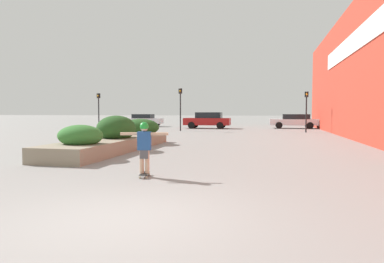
{
  "coord_description": "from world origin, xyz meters",
  "views": [
    {
      "loc": [
        2.21,
        -4.87,
        1.68
      ],
      "look_at": [
        -0.61,
        7.79,
        0.94
      ],
      "focal_mm": 32.0,
      "sensor_mm": 36.0,
      "label": 1
    }
  ],
  "objects_px": {
    "skateboard": "(145,174)",
    "traffic_light_left": "(180,102)",
    "car_center_left": "(294,121)",
    "skateboarder": "(144,142)",
    "traffic_light_far_left": "(99,105)",
    "traffic_light_right": "(306,104)",
    "car_leftmost": "(208,120)",
    "car_center_right": "(144,120)",
    "car_rightmost": "(382,121)"
  },
  "relations": [
    {
      "from": "skateboard",
      "to": "traffic_light_left",
      "type": "distance_m",
      "value": 21.57
    },
    {
      "from": "car_center_left",
      "to": "skateboarder",
      "type": "bearing_deg",
      "value": 168.4
    },
    {
      "from": "skateboard",
      "to": "traffic_light_left",
      "type": "height_order",
      "value": "traffic_light_left"
    },
    {
      "from": "car_center_left",
      "to": "traffic_light_far_left",
      "type": "distance_m",
      "value": 19.5
    },
    {
      "from": "skateboard",
      "to": "traffic_light_right",
      "type": "distance_m",
      "value": 21.9
    },
    {
      "from": "skateboarder",
      "to": "car_leftmost",
      "type": "bearing_deg",
      "value": 86.01
    },
    {
      "from": "car_leftmost",
      "to": "car_center_right",
      "type": "xyz_separation_m",
      "value": [
        -7.92,
        2.97,
        -0.09
      ]
    },
    {
      "from": "car_center_left",
      "to": "traffic_light_right",
      "type": "xyz_separation_m",
      "value": [
        0.42,
        -6.93,
        1.51
      ]
    },
    {
      "from": "traffic_light_far_left",
      "to": "skateboarder",
      "type": "bearing_deg",
      "value": -59.62
    },
    {
      "from": "skateboarder",
      "to": "traffic_light_left",
      "type": "distance_m",
      "value": 21.49
    },
    {
      "from": "car_center_left",
      "to": "car_center_right",
      "type": "height_order",
      "value": "car_center_left"
    },
    {
      "from": "skateboarder",
      "to": "car_rightmost",
      "type": "xyz_separation_m",
      "value": [
        14.17,
        29.1,
        -0.16
      ]
    },
    {
      "from": "car_rightmost",
      "to": "traffic_light_right",
      "type": "xyz_separation_m",
      "value": [
        -8.04,
        -8.19,
        1.54
      ]
    },
    {
      "from": "skateboard",
      "to": "skateboarder",
      "type": "relative_size",
      "value": 0.47
    },
    {
      "from": "skateboarder",
      "to": "traffic_light_far_left",
      "type": "xyz_separation_m",
      "value": [
        -12.72,
        21.7,
        1.45
      ]
    },
    {
      "from": "traffic_light_left",
      "to": "skateboard",
      "type": "bearing_deg",
      "value": -77.98
    },
    {
      "from": "skateboard",
      "to": "car_rightmost",
      "type": "height_order",
      "value": "car_rightmost"
    },
    {
      "from": "car_center_right",
      "to": "traffic_light_far_left",
      "type": "distance_m",
      "value": 7.59
    },
    {
      "from": "traffic_light_right",
      "to": "car_center_left",
      "type": "bearing_deg",
      "value": 93.46
    },
    {
      "from": "skateboarder",
      "to": "car_leftmost",
      "type": "xyz_separation_m",
      "value": [
        -2.89,
        25.91,
        -0.04
      ]
    },
    {
      "from": "traffic_light_far_left",
      "to": "car_center_right",
      "type": "bearing_deg",
      "value": 75.05
    },
    {
      "from": "skateboarder",
      "to": "traffic_light_far_left",
      "type": "bearing_deg",
      "value": 110.02
    },
    {
      "from": "skateboarder",
      "to": "car_rightmost",
      "type": "relative_size",
      "value": 0.35
    },
    {
      "from": "traffic_light_right",
      "to": "traffic_light_far_left",
      "type": "distance_m",
      "value": 18.87
    },
    {
      "from": "skateboard",
      "to": "car_leftmost",
      "type": "height_order",
      "value": "car_leftmost"
    },
    {
      "from": "car_center_right",
      "to": "car_leftmost",
      "type": "bearing_deg",
      "value": 69.46
    },
    {
      "from": "car_leftmost",
      "to": "car_rightmost",
      "type": "height_order",
      "value": "car_leftmost"
    },
    {
      "from": "traffic_light_left",
      "to": "skateboarder",
      "type": "bearing_deg",
      "value": -77.98
    },
    {
      "from": "traffic_light_right",
      "to": "traffic_light_left",
      "type": "bearing_deg",
      "value": 179.74
    },
    {
      "from": "car_center_left",
      "to": "traffic_light_left",
      "type": "relative_size",
      "value": 1.28
    },
    {
      "from": "skateboarder",
      "to": "car_center_left",
      "type": "relative_size",
      "value": 0.28
    },
    {
      "from": "skateboard",
      "to": "car_leftmost",
      "type": "relative_size",
      "value": 0.13
    },
    {
      "from": "skateboard",
      "to": "car_center_right",
      "type": "distance_m",
      "value": 30.84
    },
    {
      "from": "skateboard",
      "to": "car_center_left",
      "type": "distance_m",
      "value": 28.43
    },
    {
      "from": "car_rightmost",
      "to": "traffic_light_right",
      "type": "distance_m",
      "value": 11.58
    },
    {
      "from": "skateboarder",
      "to": "car_leftmost",
      "type": "distance_m",
      "value": 26.07
    },
    {
      "from": "car_leftmost",
      "to": "car_center_right",
      "type": "height_order",
      "value": "car_leftmost"
    },
    {
      "from": "traffic_light_left",
      "to": "car_rightmost",
      "type": "bearing_deg",
      "value": 23.6
    },
    {
      "from": "car_rightmost",
      "to": "traffic_light_left",
      "type": "height_order",
      "value": "traffic_light_left"
    },
    {
      "from": "skateboard",
      "to": "skateboarder",
      "type": "distance_m",
      "value": 0.83
    },
    {
      "from": "car_center_right",
      "to": "traffic_light_left",
      "type": "relative_size",
      "value": 1.08
    },
    {
      "from": "car_center_right",
      "to": "traffic_light_right",
      "type": "xyz_separation_m",
      "value": [
        16.94,
        -7.96,
        1.52
      ]
    },
    {
      "from": "car_leftmost",
      "to": "car_center_right",
      "type": "distance_m",
      "value": 8.46
    },
    {
      "from": "car_rightmost",
      "to": "skateboarder",
      "type": "bearing_deg",
      "value": 154.03
    },
    {
      "from": "car_center_left",
      "to": "traffic_light_far_left",
      "type": "bearing_deg",
      "value": 108.42
    },
    {
      "from": "traffic_light_right",
      "to": "car_leftmost",
      "type": "bearing_deg",
      "value": 151.02
    },
    {
      "from": "car_leftmost",
      "to": "car_center_left",
      "type": "height_order",
      "value": "car_leftmost"
    },
    {
      "from": "skateboard",
      "to": "traffic_light_far_left",
      "type": "distance_m",
      "value": 25.26
    },
    {
      "from": "skateboarder",
      "to": "car_center_left",
      "type": "bearing_deg",
      "value": 68.04
    },
    {
      "from": "traffic_light_left",
      "to": "traffic_light_right",
      "type": "relative_size",
      "value": 1.12
    }
  ]
}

